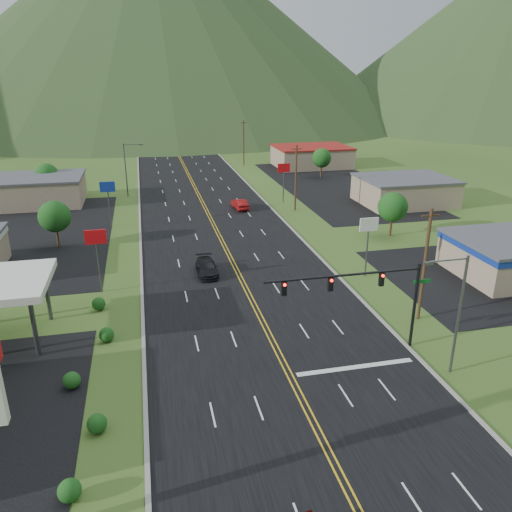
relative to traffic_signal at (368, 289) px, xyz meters
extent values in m
cylinder|color=black|center=(4.02, 0.00, -1.83)|extent=(0.24, 0.24, 7.00)
cylinder|color=black|center=(-1.98, 0.00, 1.27)|extent=(12.00, 0.18, 0.18)
cube|color=#0C591E|center=(4.42, 0.00, 0.17)|extent=(1.40, 0.06, 0.30)
cube|color=black|center=(1.02, 0.00, 0.67)|extent=(0.35, 0.28, 1.05)
sphere|color=#FF0C05|center=(1.02, -0.18, 1.02)|extent=(0.22, 0.22, 0.22)
cube|color=black|center=(-2.98, 0.00, 0.67)|extent=(0.35, 0.28, 1.05)
sphere|color=#FF0C05|center=(-2.98, -0.18, 1.02)|extent=(0.22, 0.22, 0.22)
cube|color=black|center=(-6.48, 0.00, 0.67)|extent=(0.35, 0.28, 1.05)
sphere|color=#FF0C05|center=(-6.48, -0.18, 1.02)|extent=(0.22, 0.22, 0.22)
cylinder|color=#59595E|center=(5.02, -4.00, -0.83)|extent=(0.20, 0.20, 9.00)
cylinder|color=#59595E|center=(3.58, -4.00, 3.47)|extent=(2.88, 0.12, 0.12)
cube|color=#59595E|center=(2.14, -4.00, 3.37)|extent=(0.60, 0.25, 0.18)
cylinder|color=#59595E|center=(-18.48, 56.00, -0.83)|extent=(0.20, 0.20, 9.00)
cylinder|color=#59595E|center=(-17.04, 56.00, 3.47)|extent=(2.88, 0.12, 0.12)
cube|color=#59595E|center=(-15.60, 56.00, 3.37)|extent=(0.60, 0.25, 0.18)
cylinder|color=#59595E|center=(-24.48, 5.00, -2.83)|extent=(0.36, 0.36, 5.00)
cylinder|color=#59595E|center=(-24.48, 11.00, -2.83)|extent=(0.36, 0.36, 5.00)
cube|color=tan|center=(-34.48, 54.00, -3.23)|extent=(18.00, 11.00, 4.20)
cube|color=#4C4C51|center=(-34.48, 54.00, -0.98)|extent=(18.40, 11.40, 0.30)
cube|color=tan|center=(25.52, 41.00, -3.33)|extent=(14.00, 11.00, 4.00)
cube|color=#4C4C51|center=(25.52, 41.00, -1.18)|extent=(14.40, 11.40, 0.30)
cube|color=tan|center=(21.52, 76.00, -3.23)|extent=(16.00, 12.00, 4.20)
cube|color=maroon|center=(21.52, 76.00, -0.98)|extent=(16.40, 12.40, 0.30)
cylinder|color=#59595E|center=(-20.48, 16.00, -2.83)|extent=(0.16, 0.16, 5.00)
cube|color=red|center=(-20.48, 16.00, 0.37)|extent=(2.00, 0.18, 1.40)
cylinder|color=#59595E|center=(-20.48, 38.00, -2.83)|extent=(0.16, 0.16, 5.00)
cube|color=navy|center=(-20.48, 38.00, 0.37)|extent=(2.00, 0.18, 1.40)
cylinder|color=#59595E|center=(6.52, 14.00, -2.83)|extent=(0.16, 0.16, 5.00)
cube|color=white|center=(6.52, 14.00, 0.37)|extent=(2.00, 0.18, 1.40)
cylinder|color=#59595E|center=(6.52, 46.00, -2.83)|extent=(0.16, 0.16, 5.00)
cube|color=red|center=(6.52, 46.00, 0.37)|extent=(2.00, 0.18, 1.40)
cylinder|color=#382314|center=(-26.48, 31.00, -3.83)|extent=(0.30, 0.30, 3.00)
sphere|color=#154C18|center=(-26.48, 31.00, -1.43)|extent=(3.84, 3.84, 3.84)
cylinder|color=#382314|center=(-31.48, 58.00, -3.83)|extent=(0.30, 0.30, 3.00)
sphere|color=#154C18|center=(-31.48, 58.00, -1.43)|extent=(3.84, 3.84, 3.84)
cylinder|color=#382314|center=(15.52, 26.00, -3.83)|extent=(0.30, 0.30, 3.00)
sphere|color=#154C18|center=(15.52, 26.00, -1.43)|extent=(3.84, 3.84, 3.84)
cylinder|color=#382314|center=(19.52, 64.00, -3.83)|extent=(0.30, 0.30, 3.00)
sphere|color=#154C18|center=(19.52, 64.00, -1.43)|extent=(3.84, 3.84, 3.84)
cylinder|color=#382314|center=(7.02, 4.00, -0.33)|extent=(0.28, 0.28, 10.00)
cube|color=#382314|center=(7.02, 4.00, 4.07)|extent=(1.60, 0.12, 0.12)
cylinder|color=#382314|center=(7.02, 41.00, -0.33)|extent=(0.28, 0.28, 10.00)
cube|color=#382314|center=(7.02, 41.00, 4.07)|extent=(1.60, 0.12, 0.12)
cylinder|color=#382314|center=(7.02, 81.00, -0.33)|extent=(0.28, 0.28, 10.00)
cube|color=#382314|center=(7.02, 81.00, 4.07)|extent=(1.60, 0.12, 0.12)
cylinder|color=#382314|center=(7.02, 121.00, -0.33)|extent=(0.28, 0.28, 10.00)
cube|color=#382314|center=(7.02, 121.00, 4.07)|extent=(1.60, 0.12, 0.12)
cone|color=#223C1B|center=(-6.48, 206.00, 37.17)|extent=(220.00, 220.00, 85.00)
imported|color=black|center=(-9.78, 18.21, -4.59)|extent=(2.08, 5.09, 1.47)
imported|color=maroon|center=(-1.23, 43.53, -4.54)|extent=(2.11, 4.92, 1.58)
camera|label=1|loc=(-15.58, -31.03, 15.25)|focal=35.00mm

